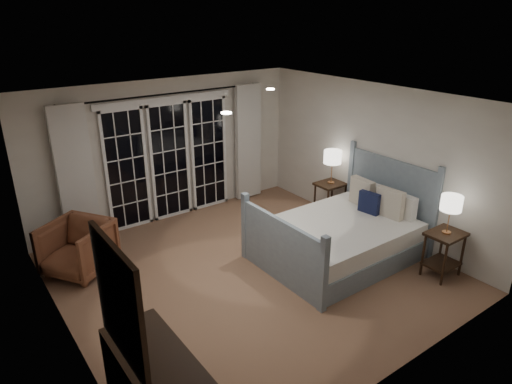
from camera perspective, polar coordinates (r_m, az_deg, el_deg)
floor at (r=6.75m, az=-0.71°, el=-10.01°), size 5.00×5.00×0.00m
ceiling at (r=5.83m, az=-0.83°, el=11.34°), size 5.00×5.00×0.00m
wall_left at (r=5.28m, az=-23.58°, el=-6.11°), size 0.02×5.00×2.50m
wall_right at (r=7.81m, az=14.38°, el=3.93°), size 0.02×5.00×2.50m
wall_back at (r=8.24m, az=-10.93°, el=5.14°), size 5.00×0.02×2.50m
wall_front at (r=4.59m, az=17.90°, el=-9.59°), size 5.00×0.02×2.50m
french_doors at (r=8.25m, az=-10.73°, el=4.02°), size 2.50×0.04×2.20m
curtain_rod at (r=7.93m, az=-11.13°, el=11.92°), size 3.50×0.03×0.03m
curtain_left at (r=7.64m, az=-21.65°, el=1.85°), size 0.55×0.10×2.25m
curtain_right at (r=8.96m, az=-0.99°, el=6.23°), size 0.55×0.10×2.25m
downlight_a at (r=6.78m, az=1.82°, el=12.73°), size 0.12×0.12×0.01m
downlight_b at (r=5.18m, az=-3.72°, el=9.84°), size 0.12×0.12×0.01m
bed at (r=7.13m, az=10.63°, el=-5.43°), size 2.34×1.69×1.37m
nightstand_left at (r=6.99m, az=22.43°, el=-6.42°), size 0.52×0.42×0.68m
nightstand_right at (r=8.36m, az=9.25°, el=-0.33°), size 0.52×0.42×0.68m
lamp_left at (r=6.72m, az=23.24°, el=-1.35°), size 0.29×0.29×0.56m
lamp_right at (r=8.12m, az=9.55°, el=4.31°), size 0.31×0.31×0.60m
armchair at (r=7.06m, az=-21.39°, el=-6.53°), size 1.17×1.16×0.78m
mirror at (r=3.62m, az=-16.71°, el=-13.08°), size 0.05×0.85×1.00m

